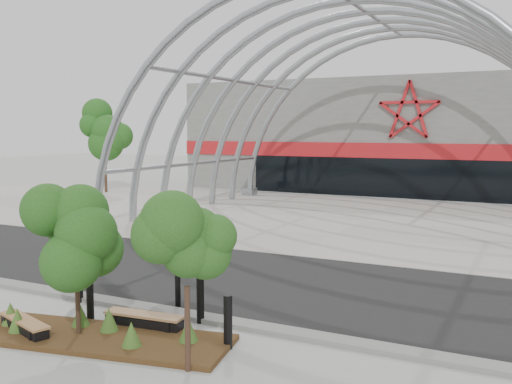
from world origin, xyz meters
TOP-DOWN VIEW (x-y plane):
  - ground at (0.00, 0.00)m, footprint 140.00×140.00m
  - road at (0.00, 3.50)m, footprint 140.00×7.00m
  - forecourt at (0.00, 15.50)m, footprint 60.00×17.00m
  - kerb at (0.00, -0.25)m, footprint 60.00×0.50m
  - arena_building at (0.00, 33.45)m, footprint 34.00×15.24m
  - vault_canopy at (0.00, 15.50)m, footprint 20.80×15.80m
  - planting_bed at (-0.71, -2.36)m, footprint 6.08×2.87m
  - street_tree_0 at (-1.06, -2.45)m, footprint 1.42×1.42m
  - street_tree_1 at (1.99, -2.80)m, footprint 1.34×1.34m
  - bench_0 at (-2.24, -2.85)m, footprint 1.79×0.91m
  - bench_1 at (-0.09, -1.43)m, footprint 1.92×0.60m
  - bollard_0 at (-2.91, -0.47)m, footprint 0.18×0.18m
  - bollard_1 at (-0.36, 0.30)m, footprint 0.14×0.14m
  - bollard_2 at (-1.62, -1.48)m, footprint 0.17×0.17m
  - bollard_3 at (0.77, -0.43)m, footprint 0.18×0.18m
  - bollard_4 at (2.12, -1.51)m, footprint 0.18×0.18m
  - bg_tree_0 at (-20.00, 20.00)m, footprint 3.00×3.00m

SIDE VIEW (x-z plane):
  - ground at x=0.00m, z-range 0.00..0.00m
  - road at x=0.00m, z-range 0.00..0.02m
  - vault_canopy at x=0.00m, z-range -10.16..10.20m
  - forecourt at x=0.00m, z-range 0.00..0.04m
  - kerb at x=0.00m, z-range 0.00..0.12m
  - planting_bed at x=-0.71m, z-range -0.16..0.46m
  - bench_0 at x=-2.24m, z-range 0.00..0.36m
  - bench_1 at x=-0.09m, z-range -0.01..0.39m
  - bollard_1 at x=-0.36m, z-range 0.00..0.87m
  - bollard_2 at x=-1.62m, z-range 0.00..1.06m
  - bollard_3 at x=0.77m, z-range 0.00..1.10m
  - bollard_0 at x=-2.91m, z-range 0.00..1.10m
  - bollard_4 at x=2.12m, z-range 0.00..1.13m
  - street_tree_1 at x=1.99m, z-range 0.69..3.87m
  - street_tree_0 at x=-1.06m, z-range 0.71..3.94m
  - arena_building at x=0.00m, z-range -0.01..7.99m
  - bg_tree_0 at x=-20.00m, z-range 1.41..7.86m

